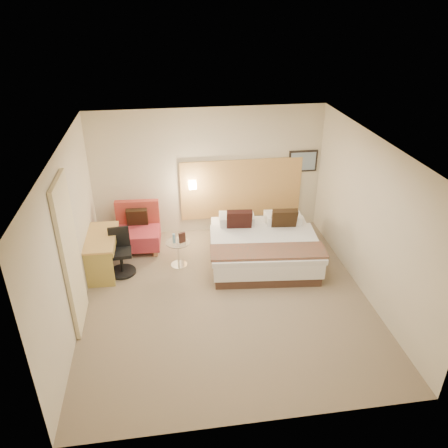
{
  "coord_description": "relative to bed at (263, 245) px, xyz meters",
  "views": [
    {
      "loc": [
        -0.91,
        -5.99,
        4.65
      ],
      "look_at": [
        0.06,
        0.63,
        1.1
      ],
      "focal_mm": 35.0,
      "sensor_mm": 36.0,
      "label": 1
    }
  ],
  "objects": [
    {
      "name": "art_frame",
      "position": [
        1.13,
        1.37,
        1.18
      ],
      "size": [
        0.62,
        0.03,
        0.47
      ],
      "primitive_type": "cube",
      "color": "black",
      "rests_on": "wall_back"
    },
    {
      "name": "bottle_a",
      "position": [
        -1.7,
        0.02,
        0.29
      ],
      "size": [
        0.07,
        0.07,
        0.19
      ],
      "primitive_type": "cylinder",
      "rotation": [
        0.0,
        0.0,
        0.38
      ],
      "color": "#94C8E5",
      "rests_on": "side_table"
    },
    {
      "name": "desk",
      "position": [
        -3.0,
        0.07,
        0.26
      ],
      "size": [
        0.57,
        1.18,
        0.73
      ],
      "color": "tan",
      "rests_on": "floor"
    },
    {
      "name": "desk_chair",
      "position": [
        -2.69,
        -0.04,
        0.04
      ],
      "size": [
        0.52,
        0.52,
        0.87
      ],
      "color": "black",
      "rests_on": "floor"
    },
    {
      "name": "lounge_chair",
      "position": [
        -2.41,
        0.85,
        0.05
      ],
      "size": [
        0.92,
        0.82,
        0.94
      ],
      "color": "tan",
      "rests_on": "floor"
    },
    {
      "name": "lamp_shade",
      "position": [
        -1.24,
        1.25,
        0.83
      ],
      "size": [
        0.15,
        0.15,
        0.15
      ],
      "primitive_type": "cube",
      "color": "#FBE9C3",
      "rests_on": "wall_back"
    },
    {
      "name": "floor",
      "position": [
        -0.89,
        -1.11,
        -0.33
      ],
      "size": [
        4.8,
        5.0,
        0.02
      ],
      "primitive_type": "cube",
      "color": "#7B6952",
      "rests_on": "ground"
    },
    {
      "name": "wall_front",
      "position": [
        -0.89,
        -3.62,
        1.03
      ],
      "size": [
        4.8,
        0.02,
        2.7
      ],
      "primitive_type": "cube",
      "color": "beige",
      "rests_on": "floor"
    },
    {
      "name": "wall_left",
      "position": [
        -3.3,
        -1.11,
        1.03
      ],
      "size": [
        0.02,
        5.0,
        2.7
      ],
      "primitive_type": "cube",
      "color": "beige",
      "rests_on": "floor"
    },
    {
      "name": "lamp_arm",
      "position": [
        -1.24,
        1.31,
        0.83
      ],
      "size": [
        0.02,
        0.12,
        0.02
      ],
      "primitive_type": "cylinder",
      "rotation": [
        1.57,
        0.0,
        0.0
      ],
      "color": "silver",
      "rests_on": "wall_back"
    },
    {
      "name": "headboard_panel",
      "position": [
        -0.19,
        1.36,
        0.63
      ],
      "size": [
        2.6,
        0.04,
        1.3
      ],
      "primitive_type": "cube",
      "color": "tan",
      "rests_on": "wall_back"
    },
    {
      "name": "wall_right",
      "position": [
        1.52,
        -1.11,
        1.03
      ],
      "size": [
        0.02,
        5.0,
        2.7
      ],
      "primitive_type": "cube",
      "color": "beige",
      "rests_on": "floor"
    },
    {
      "name": "side_table",
      "position": [
        -1.63,
        0.03,
        -0.03
      ],
      "size": [
        0.6,
        0.6,
        0.52
      ],
      "color": "white",
      "rests_on": "floor"
    },
    {
      "name": "wall_back",
      "position": [
        -0.89,
        1.4,
        1.03
      ],
      "size": [
        4.8,
        0.02,
        2.7
      ],
      "primitive_type": "cube",
      "color": "beige",
      "rests_on": "floor"
    },
    {
      "name": "curtain",
      "position": [
        -3.25,
        -1.36,
        0.9
      ],
      "size": [
        0.06,
        0.9,
        2.42
      ],
      "primitive_type": "cube",
      "color": "beige",
      "rests_on": "wall_left"
    },
    {
      "name": "ceiling",
      "position": [
        -0.89,
        -1.11,
        2.39
      ],
      "size": [
        4.8,
        5.0,
        0.02
      ],
      "primitive_type": "cube",
      "color": "silver",
      "rests_on": "floor"
    },
    {
      "name": "art_canvas",
      "position": [
        1.13,
        1.35,
        1.18
      ],
      "size": [
        0.54,
        0.01,
        0.39
      ],
      "primitive_type": "cube",
      "color": "#7890A5",
      "rests_on": "wall_back"
    },
    {
      "name": "menu_folder",
      "position": [
        -1.55,
        0.01,
        0.3
      ],
      "size": [
        0.13,
        0.09,
        0.2
      ],
      "primitive_type": "cube",
      "rotation": [
        0.0,
        0.0,
        0.38
      ],
      "color": "#3C1F18",
      "rests_on": "side_table"
    },
    {
      "name": "bed",
      "position": [
        0.0,
        0.0,
        0.0
      ],
      "size": [
        2.18,
        2.14,
        0.98
      ],
      "color": "#462D23",
      "rests_on": "floor"
    }
  ]
}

